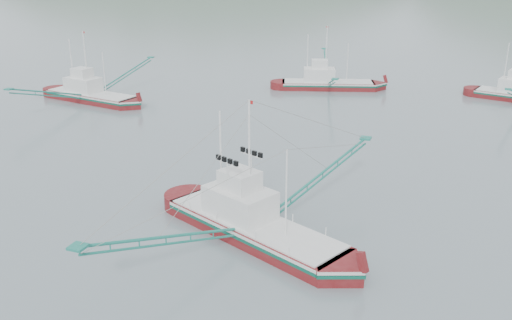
% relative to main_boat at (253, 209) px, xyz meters
% --- Properties ---
extents(ground, '(1200.00, 1200.00, 0.00)m').
position_rel_main_boat_xyz_m(ground, '(-2.06, -0.07, -2.07)').
color(ground, slate).
rests_on(ground, ground).
extents(main_boat, '(14.06, 23.70, 10.09)m').
position_rel_main_boat_xyz_m(main_boat, '(0.00, 0.00, 0.00)').
color(main_boat, '#620E10').
rests_on(main_boat, ground).
extents(bg_boat_left, '(13.39, 23.34, 9.52)m').
position_rel_main_boat_xyz_m(bg_boat_left, '(-32.89, 27.36, -0.48)').
color(bg_boat_left, '#620E10').
rests_on(bg_boat_left, ground).
extents(bg_boat_far, '(13.16, 22.44, 9.33)m').
position_rel_main_boat_xyz_m(bg_boat_far, '(-6.29, 44.99, -0.28)').
color(bg_boat_far, '#620E10').
rests_on(bg_boat_far, ground).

